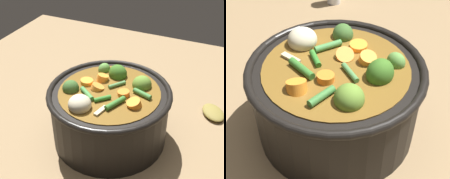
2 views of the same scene
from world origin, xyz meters
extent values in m
plane|color=#8C704C|center=(0.00, 0.00, 0.00)|extent=(1.10, 1.10, 0.00)
cylinder|color=black|center=(0.00, 0.00, 0.06)|extent=(0.24, 0.24, 0.12)
torus|color=black|center=(0.00, 0.00, 0.12)|extent=(0.26, 0.26, 0.01)
cylinder|color=brown|center=(0.00, 0.00, 0.06)|extent=(0.21, 0.21, 0.11)
ellipsoid|color=#5D9441|center=(0.07, 0.05, 0.12)|extent=(0.04, 0.03, 0.03)
ellipsoid|color=olive|center=(0.04, -0.05, 0.12)|extent=(0.05, 0.05, 0.04)
ellipsoid|color=#3C6F22|center=(0.06, 0.01, 0.13)|extent=(0.04, 0.05, 0.04)
ellipsoid|color=#3E662D|center=(-0.03, 0.07, 0.12)|extent=(0.05, 0.05, 0.03)
cylinder|color=orange|center=(0.00, -0.03, 0.12)|extent=(0.03, 0.03, 0.02)
cylinder|color=orange|center=(0.01, 0.06, 0.12)|extent=(0.04, 0.04, 0.01)
cylinder|color=orange|center=(0.03, 0.03, 0.12)|extent=(0.04, 0.03, 0.02)
cylinder|color=orange|center=(-0.02, -0.06, 0.12)|extent=(0.04, 0.04, 0.03)
cylinder|color=orange|center=(0.00, 0.03, 0.12)|extent=(0.04, 0.04, 0.02)
ellipsoid|color=beige|center=(-0.07, 0.03, 0.13)|extent=(0.06, 0.06, 0.04)
cylinder|color=#478B44|center=(-0.03, 0.03, 0.12)|extent=(0.03, 0.04, 0.01)
cylinder|color=#37752A|center=(-0.04, -0.03, 0.13)|extent=(0.05, 0.03, 0.01)
cylinder|color=#327C29|center=(-0.03, 0.00, 0.12)|extent=(0.03, 0.03, 0.01)
cylinder|color=#4E8746|center=(0.02, -0.01, 0.12)|extent=(0.04, 0.03, 0.01)
cylinder|color=#3E7B37|center=(0.01, -0.07, 0.13)|extent=(0.02, 0.04, 0.01)
cube|color=#C6B892|center=(-0.07, -0.01, 0.12)|extent=(0.03, 0.02, 0.01)
camera|label=1|loc=(-0.49, -0.22, 0.49)|focal=51.86mm
camera|label=2|loc=(0.17, -0.33, 0.41)|focal=53.54mm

